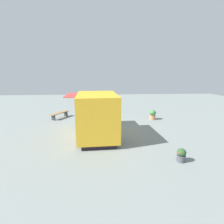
{
  "coord_description": "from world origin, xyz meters",
  "views": [
    {
      "loc": [
        -0.36,
        -11.56,
        3.77
      ],
      "look_at": [
        0.46,
        0.97,
        1.0
      ],
      "focal_mm": 28.64,
      "sensor_mm": 36.0,
      "label": 1
    }
  ],
  "objects_px": {
    "planter_flowering_near": "(153,114)",
    "planter_flowering_far": "(181,155)",
    "person_customer": "(92,114)",
    "plaza_bench": "(60,114)",
    "food_truck": "(97,116)"
  },
  "relations": [
    {
      "from": "plaza_bench",
      "to": "planter_flowering_far",
      "type": "bearing_deg",
      "value": -49.36
    },
    {
      "from": "planter_flowering_near",
      "to": "planter_flowering_far",
      "type": "distance_m",
      "value": 7.16
    },
    {
      "from": "person_customer",
      "to": "plaza_bench",
      "type": "relative_size",
      "value": 0.45
    },
    {
      "from": "planter_flowering_far",
      "to": "person_customer",
      "type": "bearing_deg",
      "value": 117.05
    },
    {
      "from": "person_customer",
      "to": "planter_flowering_far",
      "type": "relative_size",
      "value": 1.41
    },
    {
      "from": "food_truck",
      "to": "plaza_bench",
      "type": "relative_size",
      "value": 2.71
    },
    {
      "from": "person_customer",
      "to": "planter_flowering_near",
      "type": "bearing_deg",
      "value": -11.95
    },
    {
      "from": "person_customer",
      "to": "planter_flowering_near",
      "type": "height_order",
      "value": "person_customer"
    },
    {
      "from": "food_truck",
      "to": "plaza_bench",
      "type": "bearing_deg",
      "value": 125.93
    },
    {
      "from": "plaza_bench",
      "to": "person_customer",
      "type": "bearing_deg",
      "value": 2.57
    },
    {
      "from": "person_customer",
      "to": "planter_flowering_far",
      "type": "distance_m",
      "value": 9.16
    },
    {
      "from": "food_truck",
      "to": "person_customer",
      "type": "height_order",
      "value": "food_truck"
    },
    {
      "from": "planter_flowering_near",
      "to": "plaza_bench",
      "type": "xyz_separation_m",
      "value": [
        -7.71,
        0.93,
        -0.05
      ]
    },
    {
      "from": "planter_flowering_far",
      "to": "food_truck",
      "type": "bearing_deg",
      "value": 135.67
    },
    {
      "from": "food_truck",
      "to": "planter_flowering_far",
      "type": "xyz_separation_m",
      "value": [
        3.68,
        -3.59,
        -0.93
      ]
    }
  ]
}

